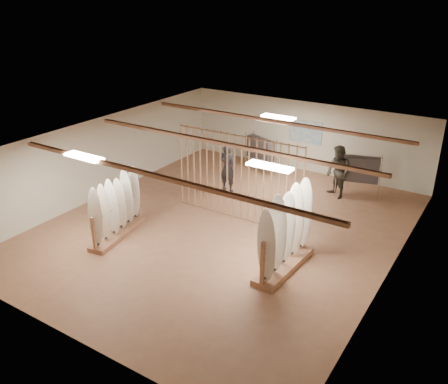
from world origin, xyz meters
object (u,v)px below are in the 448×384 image
Objects in this scene: clothing_rack_b at (359,169)px; rack_left at (117,216)px; rack_right at (285,244)px; clothing_rack_a at (260,149)px; shopper_a at (228,165)px; shopper_b at (338,169)px.

rack_left is at bearing -142.23° from clothing_rack_b.
rack_right is 5.73m from clothing_rack_b.
rack_right reaches higher than rack_left.
rack_left is at bearing -76.18° from clothing_rack_a.
shopper_a is (0.94, 4.67, 0.36)m from rack_left.
shopper_b reaches higher than rack_left.
clothing_rack_a is at bearing -157.13° from shopper_b.
shopper_b is (3.54, 1.59, 0.05)m from shopper_a.
clothing_rack_b is 4.62m from shopper_a.
shopper_b is (-0.59, -0.47, 0.04)m from clothing_rack_b.
rack_left reaches higher than clothing_rack_a.
shopper_a reaches higher than rack_left.
clothing_rack_a is 0.71× the size of shopper_b.
shopper_a is (-0.11, -2.27, 0.02)m from clothing_rack_a.
clothing_rack_b is 0.74× the size of shopper_b.
clothing_rack_a is at bearing -90.10° from shopper_a.
shopper_b is (4.49, 6.26, 0.42)m from rack_left.
clothing_rack_a is at bearing 71.53° from rack_left.
clothing_rack_b is at bearing -150.80° from shopper_a.
clothing_rack_b is 0.78× the size of shopper_a.
clothing_rack_a is 4.03m from clothing_rack_b.
rack_right is at bearing 140.51° from shopper_a.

